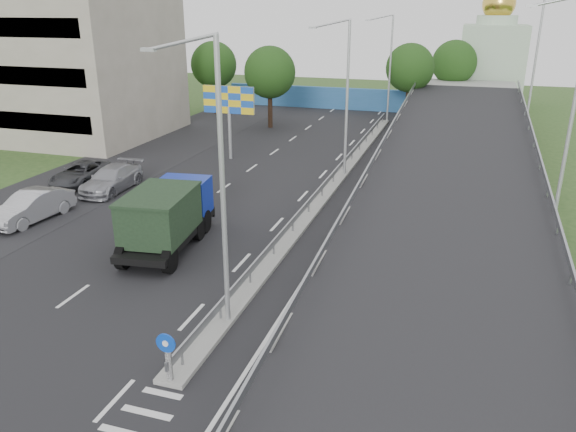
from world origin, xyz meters
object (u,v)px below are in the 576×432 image
at_px(lamp_post_mid, 344,91).
at_px(billboard, 229,104).
at_px(parked_car_c, 81,173).
at_px(lamp_post_near, 217,172).
at_px(sign_bollard, 168,357).
at_px(church, 492,59).
at_px(lamp_post_far, 388,63).
at_px(parked_car_b, 31,206).
at_px(parked_car_d, 112,179).
at_px(dump_truck, 168,214).

height_order(lamp_post_mid, billboard, lamp_post_mid).
bearing_deg(parked_car_c, lamp_post_mid, 17.48).
bearing_deg(billboard, lamp_post_near, -67.51).
relative_size(sign_bollard, church, 0.12).
xyz_separation_m(sign_bollard, lamp_post_far, (0.11, 43.83, 4.77)).
bearing_deg(parked_car_b, parked_car_d, 86.00).
bearing_deg(parked_car_c, parked_car_b, -80.11).
bearing_deg(lamp_post_near, dump_truck, 133.19).
distance_m(sign_bollard, lamp_post_mid, 24.30).
relative_size(lamp_post_near, billboard, 1.83).
height_order(lamp_post_far, parked_car_c, lamp_post_far).
relative_size(lamp_post_far, parked_car_c, 2.05).
relative_size(lamp_post_near, lamp_post_mid, 1.00).
xyz_separation_m(lamp_post_mid, lamp_post_far, (0.00, 20.00, 0.00)).
height_order(lamp_post_near, parked_car_c, lamp_post_near).
relative_size(lamp_post_near, parked_car_d, 1.92).
bearing_deg(lamp_post_far, billboard, -116.84).
relative_size(sign_bollard, parked_car_c, 0.34).
height_order(church, parked_car_b, church).
bearing_deg(lamp_post_mid, parked_car_b, -136.67).
xyz_separation_m(lamp_post_mid, parked_car_d, (-13.19, -7.50, -5.05)).
xyz_separation_m(parked_car_b, parked_car_d, (1.03, 5.91, -0.05)).
bearing_deg(lamp_post_mid, lamp_post_near, -90.00).
relative_size(church, parked_car_c, 2.81).
bearing_deg(church, dump_truck, -107.53).
bearing_deg(parked_car_d, parked_car_c, 164.05).
xyz_separation_m(lamp_post_far, parked_car_b, (-14.22, -33.41, -5.00)).
distance_m(lamp_post_mid, parked_car_c, 18.16).
height_order(lamp_post_near, church, church).
relative_size(church, parked_car_d, 2.63).
bearing_deg(dump_truck, parked_car_b, 167.26).
distance_m(lamp_post_mid, billboard, 9.47).
height_order(church, dump_truck, church).
relative_size(sign_bollard, lamp_post_mid, 0.17).
distance_m(church, parked_car_c, 48.56).
bearing_deg(parked_car_b, lamp_post_mid, 49.16).
height_order(billboard, parked_car_b, billboard).
relative_size(lamp_post_near, parked_car_c, 2.05).
distance_m(parked_car_b, parked_car_c, 6.86).
bearing_deg(church, billboard, -120.70).
height_order(lamp_post_far, dump_truck, lamp_post_far).
xyz_separation_m(lamp_post_mid, billboard, (-9.11, 2.00, -1.62)).
bearing_deg(sign_bollard, dump_truck, 118.84).
distance_m(sign_bollard, parked_car_c, 23.32).
bearing_deg(parked_car_d, lamp_post_near, -45.67).
height_order(lamp_post_mid, dump_truck, lamp_post_mid).
relative_size(billboard, parked_car_c, 1.12).
relative_size(sign_bollard, parked_car_b, 0.34).
xyz_separation_m(sign_bollard, billboard, (-9.00, 25.83, 3.15)).
distance_m(lamp_post_mid, lamp_post_far, 20.00).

